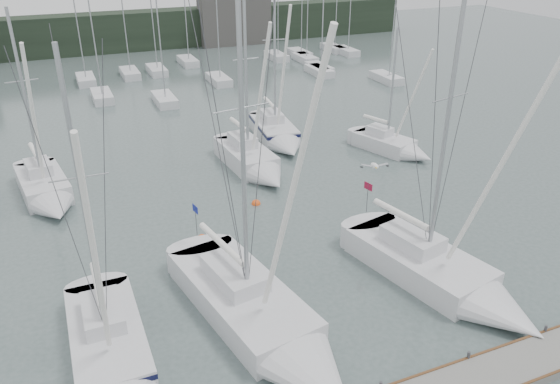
# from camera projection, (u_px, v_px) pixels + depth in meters

# --- Properties ---
(ground) EXTENTS (160.00, 160.00, 0.00)m
(ground) POSITION_uv_depth(u_px,v_px,m) (286.00, 341.00, 22.74)
(ground) COLOR #4C5C59
(ground) RESTS_ON ground
(far_treeline) EXTENTS (90.00, 4.00, 5.00)m
(far_treeline) POSITION_uv_depth(u_px,v_px,m) (102.00, 33.00, 72.88)
(far_treeline) COLOR black
(far_treeline) RESTS_ON ground
(far_building_right) EXTENTS (10.00, 3.00, 7.00)m
(far_building_right) POSITION_uv_depth(u_px,v_px,m) (235.00, 19.00, 77.04)
(far_building_right) COLOR #45423F
(far_building_right) RESTS_ON ground
(mast_forest) EXTENTS (59.74, 24.63, 14.51)m
(mast_forest) POSITION_uv_depth(u_px,v_px,m) (143.00, 80.00, 58.90)
(mast_forest) COLOR silver
(mast_forest) RESTS_ON ground
(sailboat_near_left) EXTENTS (2.85, 9.74, 13.40)m
(sailboat_near_left) POSITION_uv_depth(u_px,v_px,m) (114.00, 368.00, 20.61)
(sailboat_near_left) COLOR silver
(sailboat_near_left) RESTS_ON ground
(sailboat_near_center) EXTENTS (5.47, 12.47, 16.32)m
(sailboat_near_center) POSITION_uv_depth(u_px,v_px,m) (273.00, 331.00, 22.42)
(sailboat_near_center) COLOR silver
(sailboat_near_center) RESTS_ON ground
(sailboat_near_right) EXTENTS (5.47, 10.90, 15.42)m
(sailboat_near_right) POSITION_uv_depth(u_px,v_px,m) (455.00, 283.00, 25.38)
(sailboat_near_right) COLOR silver
(sailboat_near_right) RESTS_ON ground
(sailboat_mid_b) EXTENTS (3.75, 8.07, 12.40)m
(sailboat_mid_b) POSITION_uv_depth(u_px,v_px,m) (48.00, 193.00, 33.82)
(sailboat_mid_b) COLOR silver
(sailboat_mid_b) RESTS_ON ground
(sailboat_mid_c) EXTENTS (3.23, 8.41, 12.76)m
(sailboat_mid_c) POSITION_uv_depth(u_px,v_px,m) (255.00, 164.00, 37.86)
(sailboat_mid_c) COLOR silver
(sailboat_mid_c) RESTS_ON ground
(sailboat_mid_d) EXTENTS (3.56, 8.60, 13.13)m
(sailboat_mid_d) POSITION_uv_depth(u_px,v_px,m) (279.00, 135.00, 43.00)
(sailboat_mid_d) COLOR silver
(sailboat_mid_d) RESTS_ON ground
(sailboat_mid_e) EXTENTS (4.41, 6.94, 9.91)m
(sailboat_mid_e) POSITION_uv_depth(u_px,v_px,m) (397.00, 147.00, 41.01)
(sailboat_mid_e) COLOR silver
(sailboat_mid_e) RESTS_ON ground
(buoy_a) EXTENTS (0.63, 0.63, 0.63)m
(buoy_a) POSITION_uv_depth(u_px,v_px,m) (202.00, 240.00, 30.02)
(buoy_a) COLOR #F95316
(buoy_a) RESTS_ON ground
(buoy_b) EXTENTS (0.56, 0.56, 0.56)m
(buoy_b) POSITION_uv_depth(u_px,v_px,m) (256.00, 204.00, 33.86)
(buoy_b) COLOR #F95316
(buoy_b) RESTS_ON ground
(seagull) EXTENTS (0.94, 0.45, 0.19)m
(seagull) POSITION_uv_depth(u_px,v_px,m) (375.00, 166.00, 19.13)
(seagull) COLOR white
(seagull) RESTS_ON ground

